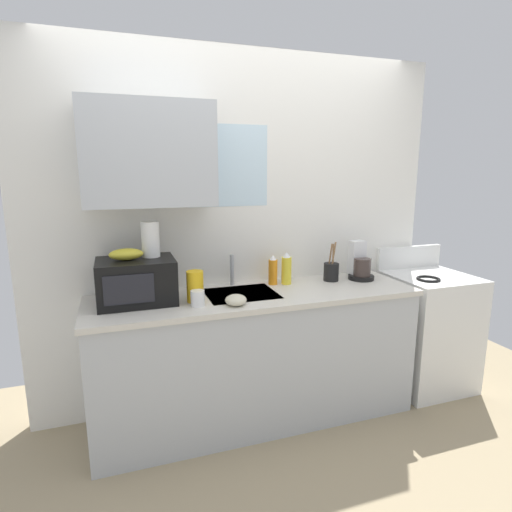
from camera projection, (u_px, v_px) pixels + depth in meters
name	position (u px, v px, depth m)	size (l,w,h in m)	color
kitchen_wall_assembly	(227.00, 221.00, 2.92)	(2.95, 0.42, 2.50)	white
counter_unit	(256.00, 355.00, 2.85)	(2.18, 0.63, 0.90)	#B2B7BC
sink_faucet	(232.00, 270.00, 2.93)	(0.03, 0.03, 0.22)	#B2B5BA
stove_range	(427.00, 329.00, 3.31)	(0.60, 0.60, 1.08)	white
microwave	(136.00, 281.00, 2.54)	(0.46, 0.35, 0.27)	black
banana_bunch	(126.00, 254.00, 2.49)	(0.20, 0.11, 0.07)	gold
paper_towel_roll	(151.00, 239.00, 2.57)	(0.11, 0.11, 0.22)	white
coffee_maker	(359.00, 265.00, 3.11)	(0.19, 0.21, 0.28)	black
dish_soap_bottle_orange	(273.00, 271.00, 2.95)	(0.06, 0.06, 0.21)	orange
dish_soap_bottle_yellow	(286.00, 269.00, 2.96)	(0.07, 0.07, 0.23)	yellow
cereal_canister	(195.00, 286.00, 2.56)	(0.10, 0.10, 0.19)	gold
mug_white	(198.00, 298.00, 2.49)	(0.08, 0.08, 0.10)	white
utensil_crock	(331.00, 271.00, 3.05)	(0.11, 0.11, 0.29)	black
small_bowl	(236.00, 300.00, 2.51)	(0.13, 0.13, 0.07)	beige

